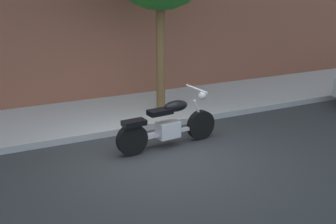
{
  "coord_description": "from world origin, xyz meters",
  "views": [
    {
      "loc": [
        -3.1,
        -6.66,
        3.28
      ],
      "look_at": [
        0.32,
        0.42,
        0.72
      ],
      "focal_mm": 45.58,
      "sensor_mm": 36.0,
      "label": 1
    }
  ],
  "objects": [
    {
      "name": "ground_plane",
      "position": [
        0.0,
        0.0,
        0.0
      ],
      "size": [
        60.0,
        60.0,
        0.0
      ],
      "primitive_type": "plane",
      "color": "#303335"
    },
    {
      "name": "sidewalk",
      "position": [
        0.0,
        2.67,
        0.07
      ],
      "size": [
        25.84,
        2.5,
        0.14
      ],
      "primitive_type": "cube",
      "color": "#B1B1B1",
      "rests_on": "ground"
    },
    {
      "name": "motorcycle",
      "position": [
        0.32,
        0.42,
        0.44
      ],
      "size": [
        2.2,
        0.7,
        1.11
      ],
      "color": "black",
      "rests_on": "ground"
    }
  ]
}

